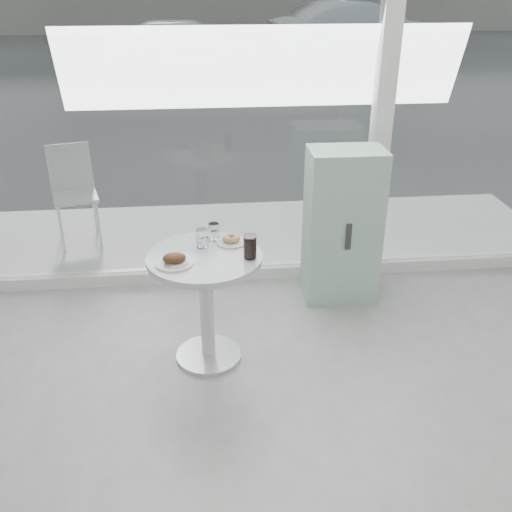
{
  "coord_description": "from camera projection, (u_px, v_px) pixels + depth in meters",
  "views": [
    {
      "loc": [
        -0.5,
        -1.25,
        2.34
      ],
      "look_at": [
        -0.2,
        1.7,
        0.85
      ],
      "focal_mm": 40.0,
      "sensor_mm": 36.0,
      "label": 1
    }
  ],
  "objects": [
    {
      "name": "plate_donut",
      "position": [
        231.0,
        240.0,
        3.66
      ],
      "size": [
        0.19,
        0.19,
        0.05
      ],
      "color": "silver",
      "rests_on": "main_table"
    },
    {
      "name": "street",
      "position": [
        214.0,
        61.0,
        16.44
      ],
      "size": [
        40.0,
        24.0,
        0.0
      ],
      "primitive_type": "cube",
      "color": "#343434",
      "rests_on": "ground"
    },
    {
      "name": "cola_glass",
      "position": [
        250.0,
        247.0,
        3.45
      ],
      "size": [
        0.08,
        0.08,
        0.15
      ],
      "color": "white",
      "rests_on": "main_table"
    },
    {
      "name": "water_tumbler_a",
      "position": [
        202.0,
        239.0,
        3.59
      ],
      "size": [
        0.07,
        0.07,
        0.12
      ],
      "color": "white",
      "rests_on": "main_table"
    },
    {
      "name": "main_table",
      "position": [
        206.0,
        286.0,
        3.61
      ],
      "size": [
        0.72,
        0.72,
        0.77
      ],
      "color": "silver",
      "rests_on": "ground"
    },
    {
      "name": "storefront",
      "position": [
        276.0,
        68.0,
        4.12
      ],
      "size": [
        5.0,
        0.14,
        3.0
      ],
      "color": "white",
      "rests_on": "ground"
    },
    {
      "name": "water_tumbler_b",
      "position": [
        214.0,
        232.0,
        3.7
      ],
      "size": [
        0.07,
        0.07,
        0.11
      ],
      "color": "white",
      "rests_on": "main_table"
    },
    {
      "name": "plate_fritter",
      "position": [
        175.0,
        260.0,
        3.4
      ],
      "size": [
        0.23,
        0.23,
        0.07
      ],
      "color": "silver",
      "rests_on": "main_table"
    },
    {
      "name": "mint_cabinet",
      "position": [
        342.0,
        226.0,
        4.34
      ],
      "size": [
        0.56,
        0.39,
        1.2
      ],
      "rotation": [
        0.0,
        0.0,
        -0.01
      ],
      "color": "#8EB59F",
      "rests_on": "ground"
    },
    {
      "name": "car_white",
      "position": [
        187.0,
        45.0,
        14.18
      ],
      "size": [
        4.01,
        1.69,
        1.36
      ],
      "primitive_type": "imported",
      "rotation": [
        0.0,
        0.0,
        1.55
      ],
      "color": "white",
      "rests_on": "street"
    },
    {
      "name": "patio_deck",
      "position": [
        255.0,
        235.0,
        5.58
      ],
      "size": [
        5.6,
        1.6,
        0.05
      ],
      "primitive_type": "cube",
      "color": "white",
      "rests_on": "ground"
    },
    {
      "name": "car_silver",
      "position": [
        358.0,
        32.0,
        15.87
      ],
      "size": [
        5.12,
        2.73,
        1.6
      ],
      "primitive_type": "imported",
      "rotation": [
        0.0,
        0.0,
        1.79
      ],
      "color": "#ACB0B4",
      "rests_on": "street"
    },
    {
      "name": "patio_chair",
      "position": [
        74.0,
        188.0,
        5.23
      ],
      "size": [
        0.47,
        0.47,
        0.89
      ],
      "rotation": [
        0.0,
        0.0,
        0.26
      ],
      "color": "silver",
      "rests_on": "patio_deck"
    }
  ]
}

